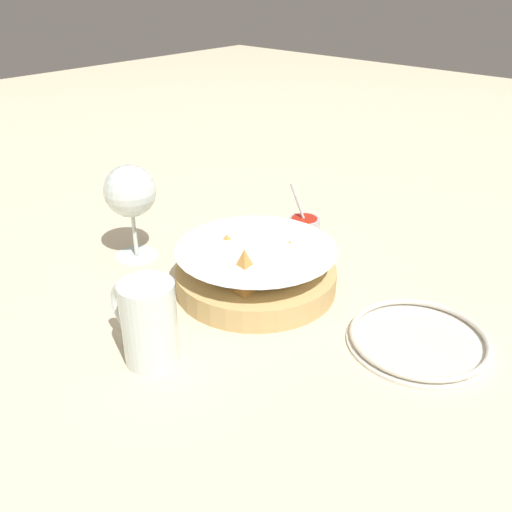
{
  "coord_description": "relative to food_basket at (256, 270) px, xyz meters",
  "views": [
    {
      "loc": [
        -0.49,
        0.61,
        0.46
      ],
      "look_at": [
        0.02,
        0.04,
        0.06
      ],
      "focal_mm": 40.0,
      "sensor_mm": 36.0,
      "label": 1
    }
  ],
  "objects": [
    {
      "name": "beer_mug",
      "position": [
        -0.02,
        0.22,
        0.02
      ],
      "size": [
        0.11,
        0.07,
        0.11
      ],
      "color": "silver",
      "rests_on": "ground_plane"
    },
    {
      "name": "side_plate",
      "position": [
        -0.26,
        -0.04,
        -0.02
      ],
      "size": [
        0.19,
        0.19,
        0.01
      ],
      "color": "silver",
      "rests_on": "ground_plane"
    },
    {
      "name": "sauce_cup",
      "position": [
        0.05,
        -0.18,
        -0.01
      ],
      "size": [
        0.06,
        0.06,
        0.1
      ],
      "color": "#B7B7BC",
      "rests_on": "ground_plane"
    },
    {
      "name": "wine_glass",
      "position": [
        0.23,
        0.06,
        0.08
      ],
      "size": [
        0.09,
        0.09,
        0.16
      ],
      "color": "silver",
      "rests_on": "ground_plane"
    },
    {
      "name": "ground_plane",
      "position": [
        -0.02,
        -0.04,
        -0.03
      ],
      "size": [
        4.0,
        4.0,
        0.0
      ],
      "primitive_type": "plane",
      "color": "beige"
    },
    {
      "name": "food_basket",
      "position": [
        0.0,
        0.0,
        0.0
      ],
      "size": [
        0.25,
        0.25,
        0.09
      ],
      "color": "tan",
      "rests_on": "ground_plane"
    }
  ]
}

